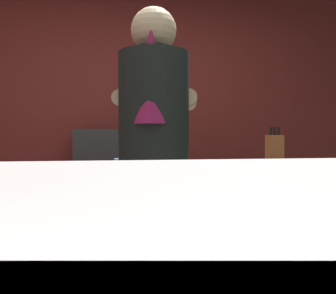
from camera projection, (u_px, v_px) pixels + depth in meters
wall_back at (128, 112)px, 3.51m from camera, size 5.20×0.10×2.70m
prep_counter at (196, 237)px, 2.19m from camera, size 2.10×0.60×0.90m
back_shelf at (117, 192)px, 3.23m from camera, size 0.77×0.36×1.16m
bartender at (154, 157)px, 1.67m from camera, size 0.48×0.55×1.71m
knife_block at (274, 149)px, 2.32m from camera, size 0.10×0.08×0.26m
mixing_bowl at (131, 163)px, 2.07m from camera, size 0.21×0.21×0.06m
chefs_knife at (191, 167)px, 2.12m from camera, size 0.24×0.12×0.01m
bottle_soy at (146, 120)px, 3.24m from camera, size 0.07×0.07×0.24m
bottle_olive_oil at (139, 123)px, 3.35m from camera, size 0.06×0.06×0.17m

